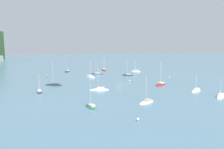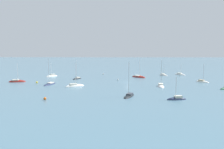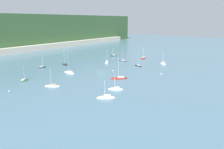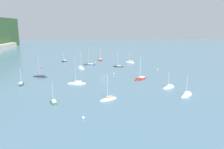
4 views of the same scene
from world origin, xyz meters
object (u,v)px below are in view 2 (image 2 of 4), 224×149
sailboat_12 (75,86)px  sailboat_2 (139,77)px  sailboat_8 (177,99)px  mooring_buoy_1 (37,82)px  sailboat_1 (77,79)px  sailboat_10 (17,82)px  mooring_buoy_0 (103,74)px  mooring_buoy_2 (118,80)px  sailboat_9 (163,75)px  sailboat_6 (129,96)px  sailboat_3 (161,86)px  mooring_buoy_4 (45,99)px  sailboat_11 (180,75)px  sailboat_13 (52,76)px  sailboat_4 (50,84)px  sailboat_0 (202,82)px

sailboat_12 → sailboat_2: bearing=14.3°
sailboat_8 → mooring_buoy_1: (53.28, -30.23, 0.27)m
sailboat_1 → mooring_buoy_1: (15.28, 13.94, 0.30)m
sailboat_10 → mooring_buoy_0: bearing=29.1°
mooring_buoy_2 → sailboat_9: bearing=-142.3°
sailboat_6 → sailboat_3: bearing=163.9°
mooring_buoy_1 → sailboat_3: bearing=172.2°
mooring_buoy_1 → mooring_buoy_4: 34.60m
mooring_buoy_4 → sailboat_11: bearing=-132.1°
sailboat_8 → sailboat_13: (53.58, -53.60, 0.01)m
sailboat_12 → sailboat_4: bearing=125.7°
sailboat_2 → sailboat_9: (-14.91, -8.39, 0.02)m
sailboat_1 → sailboat_6: bearing=54.8°
mooring_buoy_1 → mooring_buoy_4: size_ratio=0.92×
sailboat_4 → sailboat_8: (-46.47, 26.81, 0.03)m
sailboat_1 → mooring_buoy_0: sailboat_1 is taller
sailboat_9 → sailboat_10: bearing=-101.6°
sailboat_8 → mooring_buoy_0: (25.99, -64.63, 0.29)m
sailboat_6 → sailboat_13: (39.60, -49.38, 0.01)m
mooring_buoy_4 → sailboat_9: bearing=-127.9°
sailboat_10 → mooring_buoy_2: size_ratio=13.08×
sailboat_6 → mooring_buoy_0: 61.58m
sailboat_10 → sailboat_13: sailboat_10 is taller
sailboat_1 → mooring_buoy_0: bearing=173.4°
sailboat_0 → sailboat_12: sailboat_12 is taller
mooring_buoy_1 → mooring_buoy_0: bearing=-128.4°
sailboat_9 → sailboat_0: bearing=-4.3°
mooring_buoy_1 → mooring_buoy_2: (-35.90, -9.62, -0.02)m
sailboat_9 → mooring_buoy_1: bearing=-95.8°
sailboat_13 → mooring_buoy_2: bearing=111.8°
sailboat_0 → mooring_buoy_0: sailboat_0 is taller
sailboat_1 → sailboat_8: 58.26m
sailboat_13 → sailboat_8: bearing=87.5°
sailboat_2 → mooring_buoy_0: size_ratio=13.97×
sailboat_10 → mooring_buoy_2: (-46.38, -6.06, 0.28)m
sailboat_1 → mooring_buoy_2: size_ratio=13.86×
sailboat_11 → sailboat_12: size_ratio=0.72×
sailboat_12 → sailboat_8: bearing=-64.0°
sailboat_4 → sailboat_12: 12.59m
sailboat_10 → mooring_buoy_2: bearing=-2.7°
sailboat_0 → sailboat_4: bearing=-116.2°
sailboat_4 → sailboat_9: bearing=133.8°
mooring_buoy_0 → sailboat_11: bearing=177.7°
sailboat_0 → sailboat_13: (74.75, -18.27, 0.02)m
sailboat_0 → sailboat_11: bearing=151.3°
sailboat_3 → sailboat_8: 22.94m
sailboat_6 → sailboat_13: sailboat_6 is taller
sailboat_13 → mooring_buoy_0: bearing=154.3°
sailboat_0 → mooring_buoy_2: (38.54, -4.51, 0.27)m
mooring_buoy_2 → sailboat_12: bearing=45.6°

